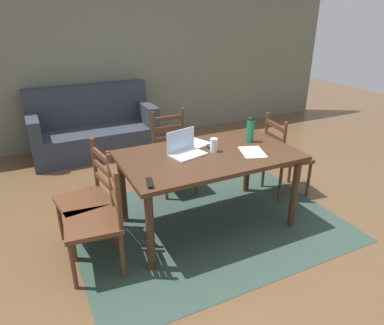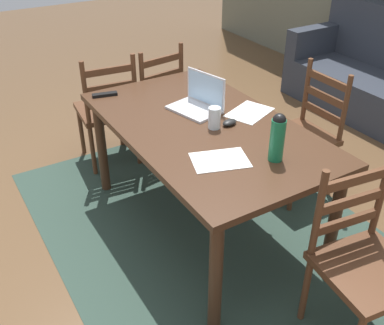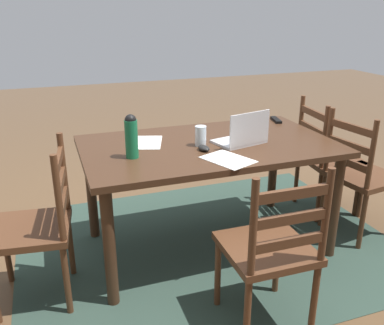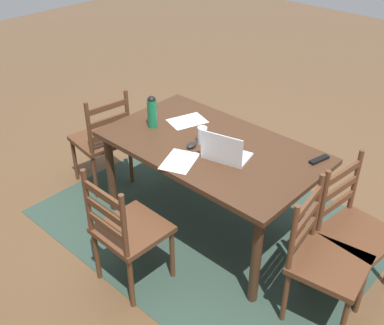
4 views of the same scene
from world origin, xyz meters
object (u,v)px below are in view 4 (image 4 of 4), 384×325
at_px(drinking_glass, 202,135).
at_px(computer_mouse, 192,145).
at_px(dining_table, 211,155).
at_px(chair_left_near, 354,230).
at_px(laptop, 225,152).
at_px(water_bottle, 152,111).
at_px(chair_right_far, 102,140).
at_px(chair_far_head, 127,231).
at_px(tv_remote, 319,160).
at_px(chair_left_far, 324,261).

distance_m(drinking_glass, computer_mouse, 0.11).
relative_size(dining_table, chair_left_near, 1.75).
relative_size(laptop, water_bottle, 1.36).
xyz_separation_m(chair_right_far, chair_far_head, (-1.12, 0.66, 0.00)).
height_order(chair_left_near, computer_mouse, chair_left_near).
bearing_deg(chair_far_head, dining_table, -90.04).
bearing_deg(tv_remote, chair_left_far, -41.04).
bearing_deg(chair_left_far, laptop, -6.75).
relative_size(drinking_glass, tv_remote, 0.77).
relative_size(dining_table, drinking_glass, 12.64).
bearing_deg(tv_remote, water_bottle, -147.44).
distance_m(dining_table, chair_far_head, 0.89).
distance_m(chair_right_far, chair_left_far, 2.24).
distance_m(chair_far_head, drinking_glass, 0.92).
distance_m(dining_table, chair_left_near, 1.16).
xyz_separation_m(dining_table, laptop, (-0.21, 0.09, 0.15)).
height_order(chair_far_head, computer_mouse, chair_far_head).
bearing_deg(drinking_glass, chair_right_far, 9.40).
relative_size(chair_right_far, chair_far_head, 1.00).
bearing_deg(chair_left_far, tv_remote, -53.66).
height_order(water_bottle, drinking_glass, water_bottle).
xyz_separation_m(chair_far_head, laptop, (-0.21, -0.77, 0.37)).
bearing_deg(water_bottle, dining_table, -169.32).
height_order(dining_table, computer_mouse, computer_mouse).
height_order(chair_left_far, computer_mouse, chair_left_far).
xyz_separation_m(chair_right_far, laptop, (-1.33, -0.11, 0.37)).
relative_size(chair_right_far, computer_mouse, 9.50).
distance_m(chair_right_far, computer_mouse, 1.09).
bearing_deg(water_bottle, chair_far_head, 125.32).
relative_size(chair_left_far, laptop, 2.61).
relative_size(dining_table, chair_right_far, 1.75).
relative_size(dining_table, laptop, 4.58).
bearing_deg(tv_remote, chair_right_far, -150.62).
bearing_deg(tv_remote, computer_mouse, -136.47).
distance_m(dining_table, chair_left_far, 1.16).
bearing_deg(water_bottle, tv_remote, -160.06).
distance_m(laptop, water_bottle, 0.75).
distance_m(chair_far_head, chair_left_far, 1.30).
bearing_deg(chair_far_head, chair_left_near, -136.71).
bearing_deg(chair_right_far, tv_remote, -163.25).
xyz_separation_m(dining_table, chair_left_near, (-1.12, -0.20, -0.22)).
height_order(water_bottle, tv_remote, water_bottle).
bearing_deg(dining_table, chair_left_far, 169.86).
xyz_separation_m(laptop, computer_mouse, (0.29, 0.03, -0.04)).
height_order(chair_left_far, drinking_glass, chair_left_far).
relative_size(chair_right_far, drinking_glass, 7.21).
height_order(chair_right_far, drinking_glass, chair_right_far).
xyz_separation_m(dining_table, chair_right_far, (1.12, 0.20, -0.22)).
bearing_deg(chair_far_head, computer_mouse, -83.42).
xyz_separation_m(chair_left_far, water_bottle, (1.66, -0.10, 0.45)).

